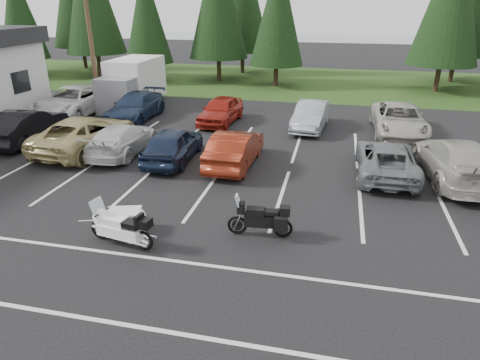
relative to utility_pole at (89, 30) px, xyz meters
name	(u,v)px	position (x,y,z in m)	size (l,w,h in m)	color
ground	(184,201)	(10.00, -12.00, -4.70)	(120.00, 120.00, 0.00)	black
grass_strip	(280,81)	(10.00, 12.00, -4.69)	(80.00, 16.00, 0.01)	#203A12
lake_water	(335,46)	(14.00, 43.00, -4.70)	(70.00, 50.00, 0.02)	slate
utility_pole	(89,30)	(0.00, 0.00, 0.00)	(1.60, 0.26, 9.00)	#473321
box_truck	(129,84)	(2.00, 0.50, -3.25)	(2.40, 5.60, 2.90)	silver
stall_markings	(201,179)	(10.00, -10.00, -4.69)	(32.00, 16.00, 0.01)	silver
conifer_1	(18,12)	(-12.00, 9.20, 0.69)	(3.96, 3.96, 9.22)	#332316
conifer_3	(146,14)	(-0.50, 9.40, 0.57)	(3.87, 3.87, 9.02)	#332316
conifer_5	(278,10)	(10.00, 9.60, 0.93)	(4.14, 4.14, 9.63)	#332316
car_near_1	(26,126)	(0.44, -7.35, -3.91)	(1.68, 4.80, 1.58)	black
car_near_2	(86,134)	(3.86, -7.81, -3.92)	(2.57, 5.58, 1.55)	tan
car_near_3	(122,139)	(5.69, -7.87, -4.04)	(1.85, 4.55, 1.32)	silver
car_near_4	(173,144)	(8.22, -8.27, -3.97)	(1.71, 4.26, 1.45)	#17223B
car_near_5	(235,148)	(10.92, -8.20, -3.97)	(1.54, 4.41, 1.45)	maroon
car_near_6	(386,159)	(16.91, -7.98, -4.04)	(2.19, 4.76, 1.32)	slate
car_near_7	(456,160)	(19.43, -7.90, -3.91)	(2.22, 5.45, 1.58)	#A9A49B
car_far_0	(73,101)	(-0.36, -2.18, -3.86)	(2.77, 6.00, 1.67)	silver
car_far_1	(135,107)	(3.67, -2.29, -3.97)	(2.05, 5.04, 1.46)	#1A2842
car_far_2	(221,110)	(8.62, -1.97, -3.98)	(1.71, 4.24, 1.44)	maroon
car_far_3	(311,116)	(13.58, -2.06, -3.99)	(1.49, 4.28, 1.41)	gray
car_far_4	(399,120)	(18.00, -2.02, -3.96)	(2.46, 5.34, 1.48)	#AEA99F
touring_motorcycle	(120,224)	(9.24, -15.01, -4.06)	(2.31, 0.71, 1.28)	white
cargo_trailer	(124,220)	(8.97, -14.28, -4.36)	(1.45, 0.82, 0.67)	silver
adventure_motorcycle	(260,216)	(12.95, -13.69, -4.06)	(2.10, 0.73, 1.28)	black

